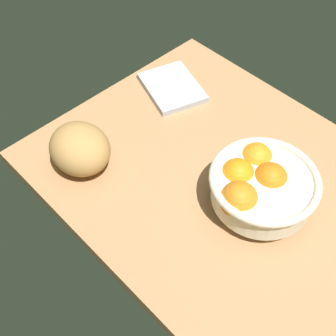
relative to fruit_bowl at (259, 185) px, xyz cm
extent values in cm
cube|color=#AE7C50|center=(-7.22, 0.23, -7.43)|extent=(81.84, 61.70, 3.00)
cylinder|color=beige|center=(0.73, 0.37, -4.76)|extent=(10.36, 10.36, 2.35)
cylinder|color=beige|center=(0.73, 0.37, -0.68)|extent=(19.87, 19.87, 5.81)
torus|color=beige|center=(0.73, 0.37, 2.22)|extent=(21.47, 21.47, 1.60)
sphere|color=orange|center=(0.89, 1.88, 0.82)|extent=(6.94, 6.94, 6.94)
sphere|color=orange|center=(-4.23, -1.79, 0.80)|extent=(6.81, 6.81, 6.81)
sphere|color=orange|center=(-4.34, 4.17, 0.78)|extent=(6.67, 6.67, 6.67)
sphere|color=orange|center=(-0.14, -6.19, 0.90)|extent=(7.39, 7.39, 7.39)
ellipsoid|color=#B98649|center=(-32.51, -19.02, -0.96)|extent=(13.94, 12.35, 9.94)
cube|color=#B3B6C3|center=(-36.43, 11.85, -5.16)|extent=(19.08, 16.91, 1.54)
camera|label=1|loc=(25.46, -49.11, 69.82)|focal=48.16mm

